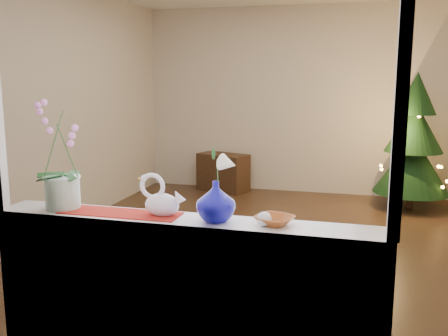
{
  "coord_description": "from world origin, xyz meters",
  "views": [
    {
      "loc": [
        0.91,
        -4.85,
        1.67
      ],
      "look_at": [
        -0.04,
        -1.4,
        1.03
      ],
      "focal_mm": 40.0,
      "sensor_mm": 36.0,
      "label": 1
    }
  ],
  "objects_px": {
    "amber_dish": "(275,221)",
    "xmas_tree": "(414,141)",
    "swan": "(162,196)",
    "side_table": "(223,172)",
    "blue_vase": "(216,198)",
    "orchid_pot": "(60,155)",
    "paperweight": "(264,219)"
  },
  "relations": [
    {
      "from": "amber_dish",
      "to": "side_table",
      "type": "distance_m",
      "value": 4.91
    },
    {
      "from": "blue_vase",
      "to": "amber_dish",
      "type": "bearing_deg",
      "value": 2.9
    },
    {
      "from": "orchid_pot",
      "to": "side_table",
      "type": "height_order",
      "value": "orchid_pot"
    },
    {
      "from": "swan",
      "to": "amber_dish",
      "type": "distance_m",
      "value": 0.64
    },
    {
      "from": "blue_vase",
      "to": "paperweight",
      "type": "relative_size",
      "value": 3.3
    },
    {
      "from": "orchid_pot",
      "to": "swan",
      "type": "relative_size",
      "value": 2.39
    },
    {
      "from": "xmas_tree",
      "to": "orchid_pot",
      "type": "bearing_deg",
      "value": -118.57
    },
    {
      "from": "paperweight",
      "to": "side_table",
      "type": "xyz_separation_m",
      "value": [
        -1.5,
        4.65,
        -0.68
      ]
    },
    {
      "from": "amber_dish",
      "to": "side_table",
      "type": "height_order",
      "value": "amber_dish"
    },
    {
      "from": "xmas_tree",
      "to": "amber_dish",
      "type": "bearing_deg",
      "value": -104.17
    },
    {
      "from": "xmas_tree",
      "to": "side_table",
      "type": "distance_m",
      "value": 2.71
    },
    {
      "from": "swan",
      "to": "side_table",
      "type": "relative_size",
      "value": 0.36
    },
    {
      "from": "orchid_pot",
      "to": "paperweight",
      "type": "height_order",
      "value": "orchid_pot"
    },
    {
      "from": "orchid_pot",
      "to": "xmas_tree",
      "type": "bearing_deg",
      "value": 61.43
    },
    {
      "from": "blue_vase",
      "to": "amber_dish",
      "type": "relative_size",
      "value": 1.53
    },
    {
      "from": "orchid_pot",
      "to": "xmas_tree",
      "type": "relative_size",
      "value": 0.36
    },
    {
      "from": "paperweight",
      "to": "amber_dish",
      "type": "distance_m",
      "value": 0.06
    },
    {
      "from": "swan",
      "to": "xmas_tree",
      "type": "relative_size",
      "value": 0.15
    },
    {
      "from": "swan",
      "to": "blue_vase",
      "type": "relative_size",
      "value": 1.06
    },
    {
      "from": "blue_vase",
      "to": "xmas_tree",
      "type": "height_order",
      "value": "xmas_tree"
    },
    {
      "from": "swan",
      "to": "blue_vase",
      "type": "distance_m",
      "value": 0.32
    },
    {
      "from": "paperweight",
      "to": "amber_dish",
      "type": "relative_size",
      "value": 0.46
    },
    {
      "from": "swan",
      "to": "xmas_tree",
      "type": "distance_m",
      "value": 4.61
    },
    {
      "from": "paperweight",
      "to": "xmas_tree",
      "type": "xyz_separation_m",
      "value": [
        1.13,
        4.32,
        -0.08
      ]
    },
    {
      "from": "paperweight",
      "to": "side_table",
      "type": "distance_m",
      "value": 4.93
    },
    {
      "from": "side_table",
      "to": "amber_dish",
      "type": "bearing_deg",
      "value": -50.49
    },
    {
      "from": "amber_dish",
      "to": "xmas_tree",
      "type": "xyz_separation_m",
      "value": [
        1.08,
        4.28,
        -0.06
      ]
    },
    {
      "from": "xmas_tree",
      "to": "blue_vase",
      "type": "bearing_deg",
      "value": -107.97
    },
    {
      "from": "amber_dish",
      "to": "xmas_tree",
      "type": "bearing_deg",
      "value": 75.83
    },
    {
      "from": "blue_vase",
      "to": "orchid_pot",
      "type": "bearing_deg",
      "value": 178.93
    },
    {
      "from": "paperweight",
      "to": "amber_dish",
      "type": "xyz_separation_m",
      "value": [
        0.05,
        0.04,
        -0.02
      ]
    },
    {
      "from": "paperweight",
      "to": "xmas_tree",
      "type": "bearing_deg",
      "value": 75.36
    }
  ]
}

